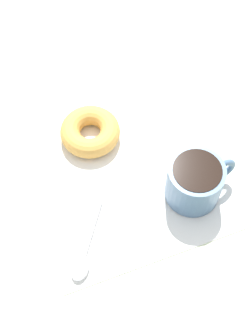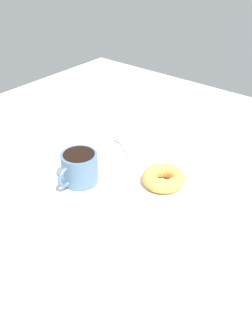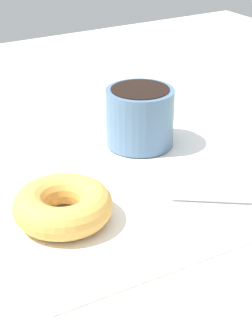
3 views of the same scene
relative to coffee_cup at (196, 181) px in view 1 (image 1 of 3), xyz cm
name	(u,v)px [view 1 (image 1 of 3)]	position (x,y,z in cm)	size (l,w,h in cm)	color
ground_plane	(129,196)	(8.74, -3.67, -4.89)	(120.00, 120.00, 2.00)	beige
napkin	(126,175)	(8.02, -6.55, -3.74)	(28.41, 28.41, 0.30)	white
coffee_cup	(196,181)	(0.00, 0.00, 0.00)	(10.80, 8.04, 6.92)	slate
donut	(90,132)	(10.66, -14.97, -2.03)	(9.40, 9.40, 3.12)	gold
spoon	(84,257)	(18.33, 3.41, -3.19)	(8.78, 11.30, 0.90)	silver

